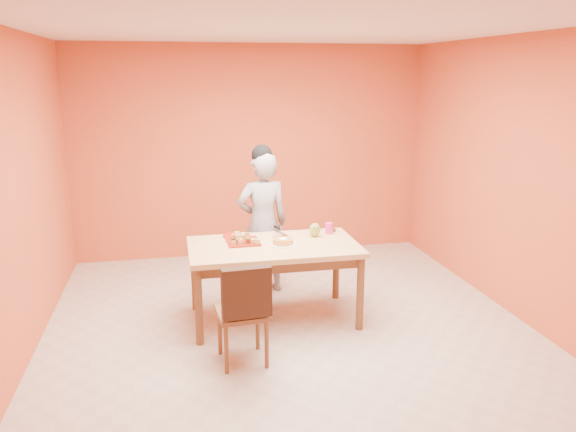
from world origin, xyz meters
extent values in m
plane|color=#BEB6A2|center=(0.00, 0.00, 0.00)|extent=(5.00, 5.00, 0.00)
plane|color=silver|center=(0.00, 0.00, 2.70)|extent=(5.00, 5.00, 0.00)
plane|color=#CD4F2F|center=(0.00, 2.50, 1.35)|extent=(4.50, 0.00, 4.50)
plane|color=#CD4F2F|center=(-2.25, 0.00, 1.35)|extent=(0.00, 5.00, 5.00)
plane|color=#CD4F2F|center=(2.25, 0.00, 1.35)|extent=(0.00, 5.00, 5.00)
cube|color=#DABA72|center=(-0.10, 0.36, 0.73)|extent=(1.60, 0.90, 0.05)
cube|color=brown|center=(-0.10, 0.36, 0.66)|extent=(1.48, 0.78, 0.10)
cylinder|color=brown|center=(-0.84, -0.03, 0.35)|extent=(0.07, 0.07, 0.71)
cylinder|color=brown|center=(-0.84, 0.75, 0.35)|extent=(0.07, 0.07, 0.71)
cylinder|color=brown|center=(0.64, -0.03, 0.35)|extent=(0.07, 0.07, 0.71)
cylinder|color=brown|center=(0.64, 0.75, 0.35)|extent=(0.07, 0.07, 0.71)
imported|color=#949496|center=(-0.08, 1.13, 0.77)|extent=(0.60, 0.42, 1.54)
cube|color=maroon|center=(-0.38, 0.48, 0.77)|extent=(0.32, 0.32, 0.02)
cylinder|color=maroon|center=(-0.43, 0.71, 0.77)|extent=(0.28, 0.28, 0.01)
cylinder|color=white|center=(-0.01, 0.34, 0.77)|extent=(0.33, 0.33, 0.01)
cylinder|color=gold|center=(-0.01, 0.34, 0.79)|extent=(0.24, 0.24, 0.04)
cube|color=white|center=(0.00, 0.52, 0.82)|extent=(0.12, 0.25, 0.01)
ellipsoid|color=olive|center=(0.35, 0.54, 0.83)|extent=(0.13, 0.12, 0.14)
cylinder|color=#DB2083|center=(0.51, 0.62, 0.82)|extent=(0.09, 0.09, 0.11)
cylinder|color=#3B1A10|center=(0.56, 0.71, 0.78)|extent=(0.13, 0.13, 0.03)
camera|label=1|loc=(-1.00, -4.63, 2.33)|focal=35.00mm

